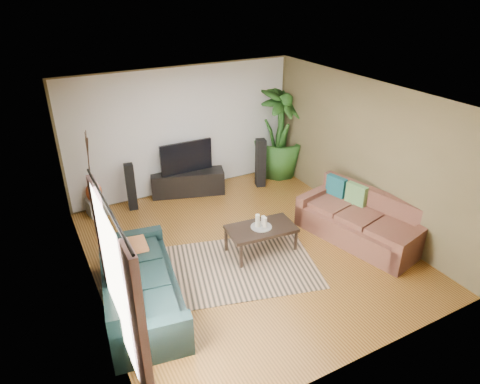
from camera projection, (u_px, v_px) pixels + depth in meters
floor at (245, 250)px, 7.47m from camera, size 5.50×5.50×0.00m
ceiling at (246, 97)px, 6.24m from camera, size 5.50×5.50×0.00m
wall_back at (183, 131)px, 9.02m from camera, size 5.00×0.00×5.00m
wall_front at (366, 275)px, 4.69m from camera, size 5.00×0.00×5.00m
wall_left at (85, 217)px, 5.81m from camera, size 0.00×5.50×5.50m
wall_right at (364, 153)px, 7.91m from camera, size 0.00×5.50×5.50m
backwall_panel at (183, 131)px, 9.01m from camera, size 4.90×0.00×4.90m
window_pane at (114, 280)px, 4.53m from camera, size 0.00×1.80×1.80m
curtain_near at (141, 344)px, 4.08m from camera, size 0.08×0.35×2.20m
curtain_far at (106, 261)px, 5.26m from camera, size 0.08×0.35×2.20m
curtain_rod at (107, 205)px, 4.15m from camera, size 0.03×1.90×0.03m
sofa_left at (141, 281)px, 6.04m from camera, size 1.33×2.43×0.85m
sofa_right at (360, 218)px, 7.61m from camera, size 1.47×2.36×0.85m
area_rug at (241, 266)px, 7.04m from camera, size 2.76×2.26×0.01m
coffee_table at (261, 239)px, 7.36m from camera, size 1.21×0.74×0.47m
candle_tray at (261, 227)px, 7.25m from camera, size 0.36×0.36×0.02m
candle_tall at (257, 221)px, 7.19m from camera, size 0.07×0.07×0.23m
candle_mid at (265, 222)px, 7.19m from camera, size 0.07×0.07×0.18m
candle_short at (263, 220)px, 7.28m from camera, size 0.07×0.07×0.15m
tv_stand at (188, 183)px, 9.29m from camera, size 1.62×0.92×0.52m
television at (186, 157)px, 9.02m from camera, size 1.14×0.06×0.67m
speaker_left at (131, 187)px, 8.59m from camera, size 0.20×0.22×0.98m
speaker_right at (261, 163)px, 9.52m from camera, size 0.25×0.26×1.10m
potted_plant at (280, 132)px, 9.86m from camera, size 1.52×1.52×2.09m
plant_pot at (278, 168)px, 10.27m from camera, size 0.39×0.39×0.30m
pedestal at (97, 207)px, 8.51m from camera, size 0.38×0.38×0.34m
vase at (94, 192)px, 8.36m from camera, size 0.31×0.31×0.43m
side_table at (130, 258)px, 6.76m from camera, size 0.60×0.60×0.59m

